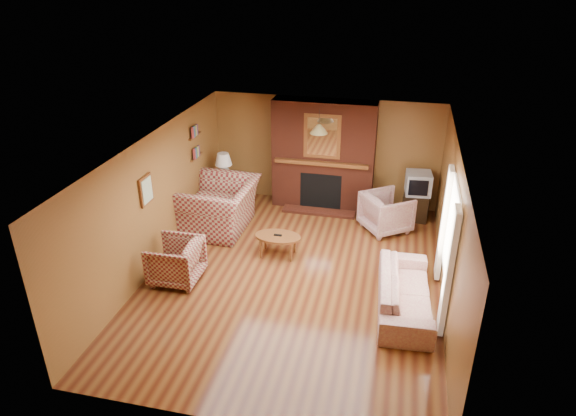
% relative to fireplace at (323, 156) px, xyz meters
% --- Properties ---
extents(floor, '(6.50, 6.50, 0.00)m').
position_rel_fireplace_xyz_m(floor, '(0.00, -2.98, -1.18)').
color(floor, '#4D2010').
rests_on(floor, ground).
extents(ceiling, '(6.50, 6.50, 0.00)m').
position_rel_fireplace_xyz_m(ceiling, '(0.00, -2.98, 1.22)').
color(ceiling, white).
rests_on(ceiling, wall_back).
extents(wall_back, '(6.50, 0.00, 6.50)m').
position_rel_fireplace_xyz_m(wall_back, '(0.00, 0.27, 0.02)').
color(wall_back, brown).
rests_on(wall_back, floor).
extents(wall_front, '(6.50, 0.00, 6.50)m').
position_rel_fireplace_xyz_m(wall_front, '(0.00, -6.23, 0.02)').
color(wall_front, brown).
rests_on(wall_front, floor).
extents(wall_left, '(0.00, 6.50, 6.50)m').
position_rel_fireplace_xyz_m(wall_left, '(-2.50, -2.98, 0.02)').
color(wall_left, brown).
rests_on(wall_left, floor).
extents(wall_right, '(0.00, 6.50, 6.50)m').
position_rel_fireplace_xyz_m(wall_right, '(2.50, -2.98, 0.02)').
color(wall_right, brown).
rests_on(wall_right, floor).
extents(fireplace, '(2.20, 0.82, 2.40)m').
position_rel_fireplace_xyz_m(fireplace, '(0.00, 0.00, 0.00)').
color(fireplace, '#5A2113').
rests_on(fireplace, floor).
extents(window_right, '(0.10, 1.85, 2.00)m').
position_rel_fireplace_xyz_m(window_right, '(2.45, -3.18, -0.06)').
color(window_right, silver).
rests_on(window_right, wall_right).
extents(bookshelf, '(0.09, 0.55, 0.71)m').
position_rel_fireplace_xyz_m(bookshelf, '(-2.44, -1.08, 0.48)').
color(bookshelf, brown).
rests_on(bookshelf, wall_left).
extents(botanical_print, '(0.05, 0.40, 0.50)m').
position_rel_fireplace_xyz_m(botanical_print, '(-2.47, -3.28, 0.37)').
color(botanical_print, brown).
rests_on(botanical_print, wall_left).
extents(pendant_light, '(0.36, 0.36, 0.48)m').
position_rel_fireplace_xyz_m(pendant_light, '(0.00, -0.68, 0.82)').
color(pendant_light, black).
rests_on(pendant_light, ceiling).
extents(plaid_loveseat, '(1.38, 1.57, 1.00)m').
position_rel_fireplace_xyz_m(plaid_loveseat, '(-1.85, -1.54, -0.68)').
color(plaid_loveseat, maroon).
rests_on(plaid_loveseat, floor).
extents(plaid_armchair, '(0.84, 0.82, 0.76)m').
position_rel_fireplace_xyz_m(plaid_armchair, '(-1.95, -3.52, -0.80)').
color(plaid_armchair, maroon).
rests_on(plaid_armchair, floor).
extents(floral_sofa, '(0.92, 2.09, 0.60)m').
position_rel_fireplace_xyz_m(floral_sofa, '(1.90, -3.45, -0.88)').
color(floral_sofa, '#BFB794').
rests_on(floral_sofa, floor).
extents(floral_armchair, '(1.21, 1.20, 0.80)m').
position_rel_fireplace_xyz_m(floral_armchair, '(1.46, -0.85, -0.78)').
color(floral_armchair, '#BFB794').
rests_on(floral_armchair, floor).
extents(coffee_table, '(0.86, 0.53, 0.43)m').
position_rel_fireplace_xyz_m(coffee_table, '(-0.44, -2.32, -0.82)').
color(coffee_table, brown).
rests_on(coffee_table, floor).
extents(side_table, '(0.52, 0.52, 0.65)m').
position_rel_fireplace_xyz_m(side_table, '(-2.10, -0.53, -0.86)').
color(side_table, brown).
rests_on(side_table, floor).
extents(table_lamp, '(0.37, 0.37, 0.61)m').
position_rel_fireplace_xyz_m(table_lamp, '(-2.10, -0.53, -0.19)').
color(table_lamp, silver).
rests_on(table_lamp, side_table).
extents(tv_stand, '(0.58, 0.53, 0.58)m').
position_rel_fireplace_xyz_m(tv_stand, '(2.05, -0.18, -0.89)').
color(tv_stand, black).
rests_on(tv_stand, floor).
extents(crt_tv, '(0.55, 0.55, 0.47)m').
position_rel_fireplace_xyz_m(crt_tv, '(2.05, -0.19, -0.37)').
color(crt_tv, '#A0A3A7').
rests_on(crt_tv, tv_stand).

